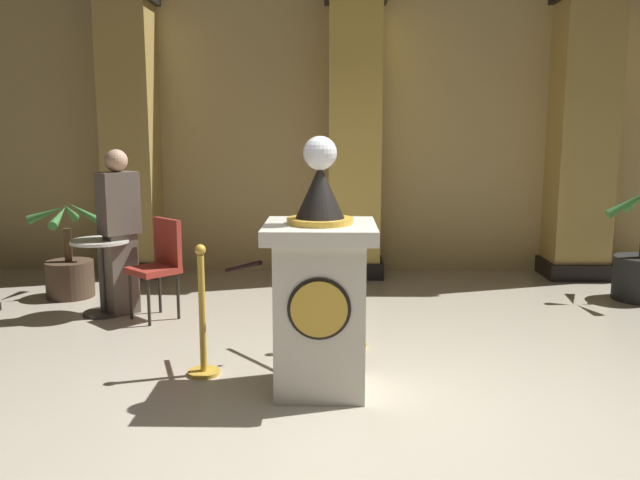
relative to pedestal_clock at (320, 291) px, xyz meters
The scene contains 13 objects.
ground_plane 0.93m from the pedestal_clock, 54.11° to the right, with size 10.71×10.71×0.00m, color #B2A893.
back_wall 4.22m from the pedestal_clock, 85.09° to the left, with size 10.71×0.16×3.57m, color tan.
pedestal_clock is the anchor object (origin of this frame).
stanchion_near 1.02m from the pedestal_clock, 74.45° to the left, with size 0.24×0.24×1.03m.
stanchion_far 0.98m from the pedestal_clock, 163.05° to the left, with size 0.24×0.24×0.99m.
velvet_rope 0.67m from the pedestal_clock, 117.51° to the left, with size 0.93×0.92×0.22m.
column_left 4.52m from the pedestal_clock, 122.58° to the left, with size 0.72×0.72×3.43m.
column_right 4.93m from the pedestal_clock, 50.41° to the left, with size 0.80×0.80×3.43m.
column_centre_rear 3.86m from the pedestal_clock, 84.63° to the left, with size 0.74×0.74×3.43m.
potted_palm_left 3.78m from the pedestal_clock, 137.38° to the left, with size 0.83×0.82×1.07m.
bystander_guest 2.75m from the pedestal_clock, 136.21° to the left, with size 0.41×0.41×1.62m.
cafe_table 2.87m from the pedestal_clock, 139.37° to the left, with size 0.56×0.56×0.75m.
cafe_chair_red 2.37m from the pedestal_clock, 131.59° to the left, with size 0.57×0.57×0.96m.
Camera 1 is at (-0.27, -4.00, 1.84)m, focal length 37.58 mm.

